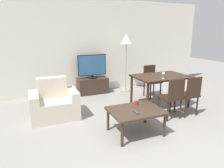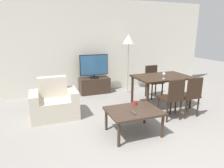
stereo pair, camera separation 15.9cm
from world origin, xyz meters
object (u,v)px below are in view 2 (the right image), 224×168
at_px(dining_chair_near_right, 190,94).
at_px(armchair, 54,104).
at_px(dining_table, 162,80).
at_px(floor_lamp, 128,42).
at_px(dining_chair_far, 153,79).
at_px(dining_chair_near, 172,97).
at_px(cup_white_near, 135,103).
at_px(tv, 94,66).
at_px(coffee_table, 134,113).
at_px(wine_glass_left, 164,74).
at_px(tv_stand, 94,85).
at_px(remote_primary, 134,113).

bearing_deg(dining_chair_near_right, armchair, 159.73).
bearing_deg(dining_table, armchair, 173.79).
bearing_deg(floor_lamp, dining_chair_far, -58.40).
height_order(armchair, floor_lamp, floor_lamp).
distance_m(dining_chair_near_right, floor_lamp, 2.43).
height_order(dining_chair_near, cup_white_near, dining_chair_near).
bearing_deg(tv, cup_white_near, -87.39).
xyz_separation_m(coffee_table, dining_chair_near_right, (1.46, 0.26, 0.09)).
bearing_deg(dining_chair_far, dining_table, -107.26).
distance_m(dining_chair_far, cup_white_near, 2.00).
relative_size(tv, dining_table, 0.64).
bearing_deg(dining_chair_far, wine_glass_left, -109.84).
height_order(tv_stand, wine_glass_left, wine_glass_left).
distance_m(armchair, dining_chair_near_right, 2.89).
distance_m(armchair, coffee_table, 1.77).
bearing_deg(cup_white_near, dining_chair_near_right, 1.55).
distance_m(dining_chair_far, wine_glass_left, 1.11).
height_order(tv, wine_glass_left, tv).
height_order(tv, dining_chair_near, tv).
xyz_separation_m(dining_chair_near_right, floor_lamp, (-0.44, 2.17, 1.00)).
distance_m(tv_stand, dining_chair_near, 2.57).
bearing_deg(dining_table, cup_white_near, -145.14).
height_order(tv, dining_table, tv).
xyz_separation_m(coffee_table, dining_chair_far, (1.46, 1.72, 0.09)).
height_order(tv_stand, remote_primary, remote_primary).
bearing_deg(tv_stand, cup_white_near, -87.39).
bearing_deg(remote_primary, tv_stand, 88.07).
bearing_deg(dining_chair_far, dining_chair_near_right, -90.00).
xyz_separation_m(dining_chair_far, floor_lamp, (-0.44, 0.71, 1.00)).
relative_size(dining_chair_near, wine_glass_left, 5.98).
distance_m(tv_stand, dining_table, 2.08).
height_order(dining_chair_near_right, cup_white_near, dining_chair_near_right).
xyz_separation_m(tv_stand, dining_chair_near_right, (1.44, -2.36, 0.26)).
relative_size(dining_chair_far, dining_chair_near_right, 1.00).
bearing_deg(dining_chair_near, tv, 112.59).
height_order(dining_chair_near, dining_chair_far, same).
bearing_deg(tv_stand, remote_primary, -91.93).
xyz_separation_m(dining_chair_near, dining_chair_near_right, (0.45, 0.00, 0.00)).
relative_size(dining_chair_near_right, wine_glass_left, 5.98).
bearing_deg(floor_lamp, cup_white_near, -111.96).
height_order(coffee_table, cup_white_near, cup_white_near).
bearing_deg(wine_glass_left, dining_chair_near_right, -52.87).
xyz_separation_m(tv_stand, remote_primary, (-0.09, -2.75, 0.23)).
height_order(dining_chair_near_right, wine_glass_left, wine_glass_left).
distance_m(armchair, cup_white_near, 1.74).
xyz_separation_m(tv, floor_lamp, (1.00, -0.19, 0.69)).
xyz_separation_m(dining_chair_near, cup_white_near, (-0.87, -0.04, -0.00)).
distance_m(dining_chair_far, floor_lamp, 1.30).
distance_m(dining_table, floor_lamp, 1.67).
bearing_deg(wine_glass_left, remote_primary, -143.90).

